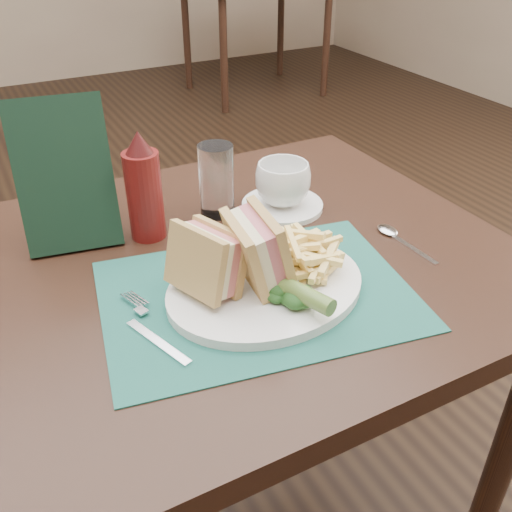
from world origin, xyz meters
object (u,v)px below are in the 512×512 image
(plate, at_px, (266,287))
(coffee_cup, at_px, (283,184))
(placemat, at_px, (257,295))
(drinking_glass, at_px, (217,180))
(check_presenter, at_px, (65,175))
(table_main, at_px, (236,416))
(saucer, at_px, (282,206))
(ketchup_bottle, at_px, (143,186))
(table_bg_right, at_px, (255,38))
(sandwich_half_a, at_px, (195,266))
(sandwich_half_b, at_px, (244,252))

(plate, relative_size, coffee_cup, 2.99)
(placemat, height_order, drinking_glass, drinking_glass)
(plate, distance_m, check_presenter, 0.37)
(drinking_glass, bearing_deg, table_main, -106.16)
(saucer, xyz_separation_m, ketchup_bottle, (-0.25, 0.02, 0.09))
(table_bg_right, distance_m, check_presenter, 3.41)
(table_bg_right, bearing_deg, check_presenter, -122.85)
(check_presenter, bearing_deg, table_bg_right, 66.67)
(saucer, distance_m, coffee_cup, 0.04)
(ketchup_bottle, xyz_separation_m, check_presenter, (-0.11, 0.04, 0.03))
(sandwich_half_a, height_order, check_presenter, check_presenter)
(sandwich_half_a, xyz_separation_m, drinking_glass, (0.14, 0.24, -0.00))
(table_bg_right, distance_m, placemat, 3.54)
(drinking_glass, bearing_deg, table_bg_right, 61.06)
(sandwich_half_a, height_order, sandwich_half_b, sandwich_half_b)
(drinking_glass, xyz_separation_m, check_presenter, (-0.25, 0.02, 0.05))
(plate, bearing_deg, ketchup_bottle, 106.82)
(sandwich_half_a, distance_m, ketchup_bottle, 0.22)
(saucer, xyz_separation_m, coffee_cup, (0.00, 0.00, 0.04))
(placemat, xyz_separation_m, drinking_glass, (0.05, 0.26, 0.06))
(table_main, bearing_deg, ketchup_bottle, 127.63)
(drinking_glass, height_order, ketchup_bottle, ketchup_bottle)
(table_main, distance_m, table_bg_right, 3.42)
(sandwich_half_b, height_order, check_presenter, check_presenter)
(sandwich_half_a, bearing_deg, sandwich_half_b, -25.36)
(sandwich_half_b, xyz_separation_m, ketchup_bottle, (-0.07, 0.23, 0.02))
(table_main, bearing_deg, saucer, 34.04)
(sandwich_half_b, relative_size, drinking_glass, 0.86)
(coffee_cup, bearing_deg, plate, -125.29)
(table_bg_right, height_order, sandwich_half_b, sandwich_half_b)
(coffee_cup, height_order, ketchup_bottle, ketchup_bottle)
(sandwich_half_b, bearing_deg, table_main, 81.79)
(sandwich_half_b, bearing_deg, sandwich_half_a, -177.75)
(saucer, distance_m, drinking_glass, 0.13)
(table_main, height_order, saucer, saucer)
(drinking_glass, bearing_deg, sandwich_half_a, -120.42)
(sandwich_half_b, xyz_separation_m, check_presenter, (-0.18, 0.27, 0.05))
(placemat, relative_size, drinking_glass, 3.41)
(table_main, relative_size, drinking_glass, 6.92)
(table_main, distance_m, check_presenter, 0.56)
(sandwich_half_a, height_order, drinking_glass, drinking_glass)
(saucer, height_order, ketchup_bottle, ketchup_bottle)
(plate, height_order, check_presenter, check_presenter)
(saucer, distance_m, ketchup_bottle, 0.27)
(placemat, bearing_deg, sandwich_half_a, 168.82)
(plate, height_order, drinking_glass, drinking_glass)
(sandwich_half_a, relative_size, coffee_cup, 1.01)
(sandwich_half_a, relative_size, ketchup_bottle, 0.54)
(table_main, relative_size, sandwich_half_a, 8.90)
(placemat, relative_size, saucer, 2.96)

